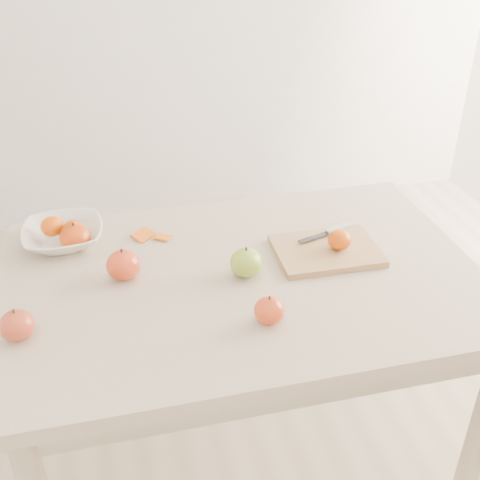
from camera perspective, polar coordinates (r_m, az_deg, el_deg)
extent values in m
plane|color=#C6B293|center=(2.05, 0.35, -20.67)|extent=(3.50, 3.50, 0.00)
cube|color=#C7B197|center=(1.54, 0.44, -3.79)|extent=(1.20, 0.80, 0.04)
cylinder|color=#BCAA8E|center=(2.02, -17.26, -8.98)|extent=(0.06, 0.06, 0.71)
cylinder|color=#BCAA8E|center=(2.18, 12.11, -4.81)|extent=(0.06, 0.06, 0.71)
cylinder|color=#BCAA8E|center=(1.76, 21.54, -17.44)|extent=(0.06, 0.06, 0.71)
cube|color=tan|center=(1.62, 8.19, -1.01)|extent=(0.28, 0.20, 0.02)
ellipsoid|color=#CF5707|center=(1.61, 9.41, 0.03)|extent=(0.06, 0.06, 0.05)
imported|color=white|center=(1.71, -16.42, 0.43)|extent=(0.22, 0.22, 0.05)
ellipsoid|color=#E95708|center=(1.71, -17.38, 1.25)|extent=(0.06, 0.06, 0.05)
ellipsoid|color=#CA5707|center=(1.68, -15.53, 1.00)|extent=(0.06, 0.06, 0.05)
cube|color=#E05B0F|center=(1.70, -9.13, 0.35)|extent=(0.07, 0.07, 0.01)
cube|color=orange|center=(1.69, -7.30, 0.19)|extent=(0.06, 0.05, 0.01)
cube|color=silver|center=(1.69, 9.23, 1.03)|extent=(0.08, 0.04, 0.01)
cube|color=#323439|center=(1.64, 6.99, 0.25)|extent=(0.10, 0.04, 0.00)
ellipsoid|color=#5B8F1A|center=(1.51, 0.59, -2.15)|extent=(0.08, 0.08, 0.07)
ellipsoid|color=#A40F08|center=(1.52, -11.01, -2.32)|extent=(0.08, 0.08, 0.08)
ellipsoid|color=#A31505|center=(1.67, -15.34, 0.22)|extent=(0.08, 0.08, 0.08)
ellipsoid|color=#9F1608|center=(1.36, 2.79, -6.68)|extent=(0.07, 0.07, 0.06)
ellipsoid|color=maroon|center=(1.40, -20.39, -7.58)|extent=(0.08, 0.08, 0.07)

